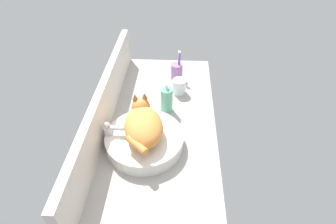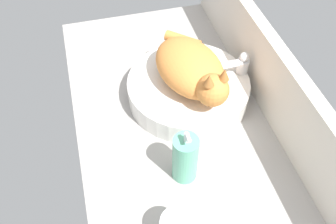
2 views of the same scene
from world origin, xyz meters
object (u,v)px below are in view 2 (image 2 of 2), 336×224
Objects in this scene: sink_basin at (188,89)px; faucet at (238,71)px; cat at (192,69)px; soap_dispenser at (185,158)px.

sink_basin is 2.63× the size of faucet.
cat is 26.55cm from soap_dispenser.
soap_dispenser reaches higher than faucet.
cat is 2.36× the size of faucet.
sink_basin is 9.21cm from cat.
sink_basin is at bearing 161.35° from soap_dispenser.
soap_dispenser is at bearing -43.06° from faucet.
sink_basin is 15.79cm from faucet.
sink_basin is at bearing -90.15° from faucet.
faucet is 0.79× the size of soap_dispenser.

